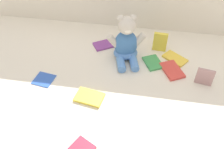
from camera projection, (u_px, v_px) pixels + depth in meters
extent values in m
plane|color=silver|center=(112.00, 75.00, 1.25)|extent=(3.20, 3.20, 0.00)
ellipsoid|color=#3F72B2|center=(126.00, 44.00, 1.30)|extent=(0.15, 0.12, 0.16)
ellipsoid|color=#598CD1|center=(126.00, 53.00, 1.34)|extent=(0.15, 0.14, 0.06)
sphere|color=beige|center=(127.00, 25.00, 1.22)|extent=(0.11, 0.11, 0.09)
ellipsoid|color=white|center=(128.00, 30.00, 1.20)|extent=(0.04, 0.04, 0.03)
sphere|color=beige|center=(120.00, 19.00, 1.20)|extent=(0.04, 0.04, 0.03)
sphere|color=beige|center=(133.00, 18.00, 1.20)|extent=(0.04, 0.04, 0.03)
cylinder|color=beige|center=(113.00, 41.00, 1.28)|extent=(0.08, 0.05, 0.09)
cylinder|color=beige|center=(139.00, 40.00, 1.29)|extent=(0.08, 0.05, 0.09)
cylinder|color=#598CD1|center=(121.00, 64.00, 1.28)|extent=(0.06, 0.10, 0.04)
cylinder|color=#598CD1|center=(134.00, 64.00, 1.28)|extent=(0.06, 0.10, 0.04)
cube|color=yellow|center=(160.00, 42.00, 1.37)|extent=(0.08, 0.03, 0.11)
cube|color=yellow|center=(89.00, 97.00, 1.14)|extent=(0.14, 0.11, 0.01)
cube|color=#D43F37|center=(172.00, 70.00, 1.27)|extent=(0.14, 0.16, 0.01)
cube|color=yellow|center=(175.00, 58.00, 1.34)|extent=(0.15, 0.14, 0.01)
cube|color=#AC807F|center=(205.00, 77.00, 1.18)|extent=(0.08, 0.03, 0.09)
cube|color=#803B8C|center=(103.00, 45.00, 1.43)|extent=(0.13, 0.13, 0.01)
cube|color=#3D954F|center=(153.00, 63.00, 1.31)|extent=(0.12, 0.14, 0.01)
cube|color=#2E58B8|center=(44.00, 79.00, 1.22)|extent=(0.11, 0.11, 0.01)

